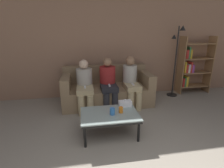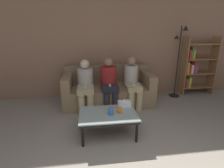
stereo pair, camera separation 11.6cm
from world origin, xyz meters
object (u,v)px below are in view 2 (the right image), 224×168
Objects in this scene: bookshelf at (195,67)px; cup_near_right at (119,110)px; cup_near_left at (111,111)px; couch at (108,90)px; coffee_table at (108,116)px; tissue_box at (124,104)px; seated_person_mid_right at (132,80)px; seated_person_mid_left at (109,81)px; seated_person_left_end at (85,83)px; standing_lamp at (179,55)px.

cup_near_right is at bearing -144.10° from bookshelf.
cup_near_left is 1.15× the size of cup_near_right.
couch is 17.97× the size of cup_near_left.
coffee_table is 0.11m from cup_near_left.
tissue_box is (0.16, -1.13, 0.12)m from couch.
cup_near_left is at bearing -50.54° from coffee_table.
seated_person_mid_right is (0.63, 1.17, 0.15)m from cup_near_left.
coffee_table is at bearing 179.22° from cup_near_right.
coffee_table is 1.17m from seated_person_mid_left.
seated_person_mid_right is at bearing 0.50° from seated_person_left_end.
seated_person_mid_right is (0.48, 1.13, 0.15)m from cup_near_right.
seated_person_mid_left is at bearing 99.84° from tissue_box.
cup_near_right is at bearing -112.99° from seated_person_mid_right.
seated_person_left_end is (-0.36, 1.12, 0.22)m from coffee_table.
cup_near_left is at bearing -94.61° from couch.
cup_near_right is 0.09× the size of seated_person_mid_left.
seated_person_left_end reaches higher than cup_near_left.
seated_person_mid_left is (0.51, 0.02, 0.01)m from seated_person_left_end.
tissue_box is 2.16m from standing_lamp.
couch is 1.14m from tissue_box.
cup_near_right is at bearing -118.77° from tissue_box.
coffee_table is at bearing -120.44° from seated_person_mid_right.
standing_lamp is at bearing 9.70° from seated_person_left_end.
coffee_table is at bearing 129.46° from cup_near_left.
seated_person_left_end reaches higher than cup_near_right.
seated_person_mid_left is (-2.32, -0.51, -0.15)m from bookshelf.
seated_person_mid_left reaches higher than cup_near_left.
standing_lamp is (1.61, 1.29, 0.65)m from tissue_box.
bookshelf is 1.40× the size of seated_person_mid_left.
cup_near_left is 1.20m from seated_person_mid_left.
coffee_table is 0.61× the size of bookshelf.
cup_near_right is at bearing -88.57° from couch.
couch is 0.34m from seated_person_mid_left.
couch is 1.81× the size of seated_person_mid_right.
coffee_table is 0.52× the size of standing_lamp.
couch is 2.18× the size of coffee_table.
couch is 20.72× the size of cup_near_right.
seated_person_left_end reaches higher than tissue_box.
couch is 9.10× the size of tissue_box.
couch is 1.94m from standing_lamp.
tissue_box is at bearing -146.56° from bookshelf.
cup_near_left is at bearing -118.09° from seated_person_mid_right.
bookshelf is 0.67m from standing_lamp.
bookshelf is at bearing 10.64° from seated_person_left_end.
seated_person_mid_right is at bearing 61.91° from cup_near_left.
seated_person_mid_left is at bearing -90.00° from couch.
cup_near_right is 0.05× the size of standing_lamp.
bookshelf is 2.89m from seated_person_left_end.
couch is 1.90× the size of seated_person_left_end.
tissue_box is 2.61m from bookshelf.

